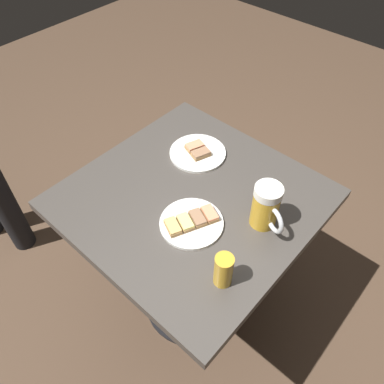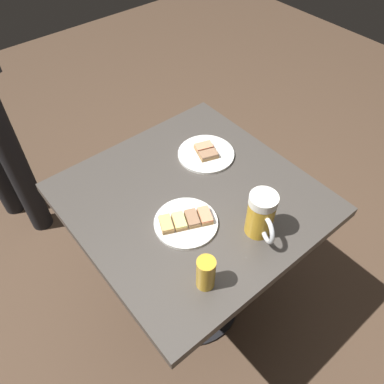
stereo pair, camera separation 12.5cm
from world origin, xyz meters
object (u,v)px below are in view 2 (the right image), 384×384
object	(u,v)px
plate_far	(206,153)
plate_near	(186,222)
beer_glass_small	(206,273)
beer_mug	(261,215)

from	to	relation	value
plate_far	plate_near	bearing A→B (deg)	-142.02
plate_near	beer_glass_small	world-z (taller)	beer_glass_small
plate_near	beer_mug	distance (m)	0.23
plate_near	beer_glass_small	bearing A→B (deg)	-114.51
plate_far	beer_mug	size ratio (longest dim) A/B	1.35
beer_mug	beer_glass_small	bearing A→B (deg)	-172.37
plate_near	beer_glass_small	xyz separation A→B (m)	(-0.09, -0.19, 0.05)
beer_mug	beer_glass_small	distance (m)	0.25
plate_near	beer_glass_small	distance (m)	0.22
plate_near	plate_far	bearing A→B (deg)	37.98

